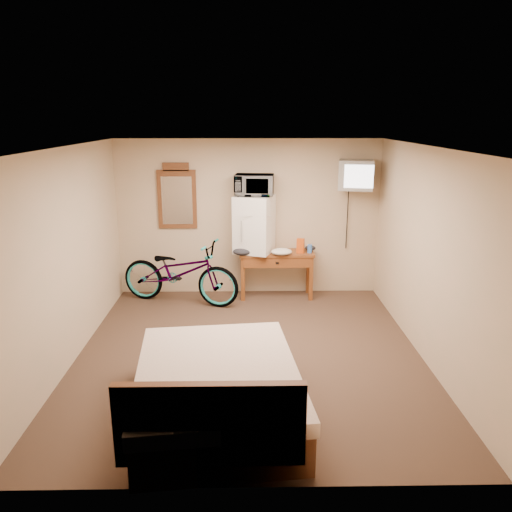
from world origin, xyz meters
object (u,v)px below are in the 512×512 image
(wall_mirror, at_px, (177,197))
(bicycle, at_px, (180,272))
(mini_fridge, at_px, (254,224))
(bed, at_px, (217,392))
(desk, at_px, (277,261))
(microwave, at_px, (254,185))
(crt_television, at_px, (356,175))
(blue_cup, at_px, (310,249))

(wall_mirror, bearing_deg, bicycle, -82.45)
(mini_fridge, xyz_separation_m, bed, (-0.40, -3.43, -0.91))
(desk, distance_m, microwave, 1.25)
(bicycle, bearing_deg, desk, -65.05)
(crt_television, xyz_separation_m, wall_mirror, (-2.77, 0.25, -0.37))
(mini_fridge, xyz_separation_m, bicycle, (-1.16, -0.27, -0.70))
(mini_fridge, xyz_separation_m, wall_mirror, (-1.22, 0.21, 0.40))
(bicycle, height_order, bed, bicycle)
(bed, bearing_deg, blue_cup, 69.19)
(crt_television, bearing_deg, bed, -119.86)
(bed, bearing_deg, crt_television, 60.14)
(desk, bearing_deg, bicycle, -171.95)
(blue_cup, bearing_deg, wall_mirror, 171.97)
(wall_mirror, xyz_separation_m, bicycle, (0.06, -0.48, -1.10))
(bicycle, bearing_deg, blue_cup, -67.86)
(crt_television, relative_size, bicycle, 0.33)
(desk, distance_m, crt_television, 1.81)
(mini_fridge, relative_size, bed, 0.42)
(bed, bearing_deg, microwave, 83.34)
(desk, bearing_deg, crt_television, 0.77)
(wall_mirror, relative_size, bed, 0.48)
(mini_fridge, relative_size, microwave, 1.54)
(blue_cup, bearing_deg, mini_fridge, 174.72)
(microwave, relative_size, bed, 0.27)
(mini_fridge, bearing_deg, wall_mirror, 170.02)
(wall_mirror, distance_m, bicycle, 1.20)
(microwave, height_order, bicycle, microwave)
(wall_mirror, bearing_deg, blue_cup, -8.03)
(microwave, distance_m, bicycle, 1.77)
(microwave, bearing_deg, desk, -2.58)
(crt_television, relative_size, bed, 0.30)
(microwave, xyz_separation_m, bed, (-0.40, -3.43, -1.52))
(microwave, bearing_deg, bicycle, -161.02)
(blue_cup, distance_m, crt_television, 1.34)
(microwave, height_order, wall_mirror, wall_mirror)
(crt_television, distance_m, wall_mirror, 2.81)
(wall_mirror, relative_size, bicycle, 0.54)
(mini_fridge, distance_m, blue_cup, 0.96)
(microwave, height_order, blue_cup, microwave)
(crt_television, distance_m, bicycle, 3.09)
(mini_fridge, relative_size, blue_cup, 6.71)
(blue_cup, height_order, crt_television, crt_television)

